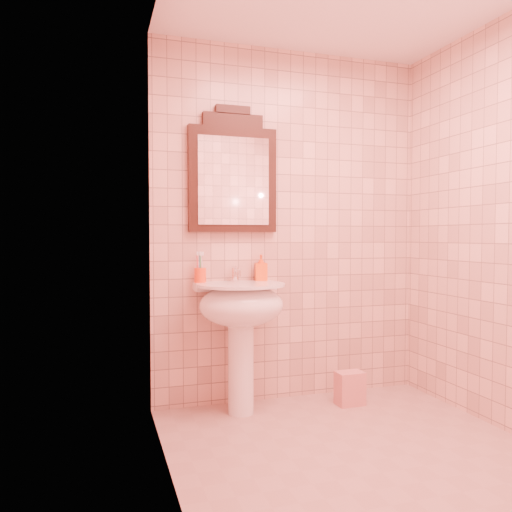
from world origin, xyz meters
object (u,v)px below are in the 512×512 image
object	(u,v)px
pedestal_sink	(241,314)
soap_dispenser	(261,268)
towel	(350,388)
toothbrush_cup	(200,275)
mirror	(233,174)

from	to	relation	value
pedestal_sink	soap_dispenser	size ratio (longest dim) A/B	4.72
pedestal_sink	soap_dispenser	distance (m)	0.39
towel	soap_dispenser	bearing A→B (deg)	158.54
pedestal_sink	towel	xyz separation A→B (m)	(0.77, -0.06, -0.55)
toothbrush_cup	soap_dispenser	size ratio (longest dim) A/B	1.00
pedestal_sink	towel	bearing A→B (deg)	-4.53
mirror	toothbrush_cup	distance (m)	0.73
pedestal_sink	mirror	xyz separation A→B (m)	(0.00, 0.20, 0.94)
toothbrush_cup	towel	world-z (taller)	toothbrush_cup
towel	toothbrush_cup	bearing A→B (deg)	167.77
mirror	towel	bearing A→B (deg)	-18.82
pedestal_sink	mirror	size ratio (longest dim) A/B	1.00
soap_dispenser	towel	world-z (taller)	soap_dispenser
pedestal_sink	mirror	distance (m)	0.96
toothbrush_cup	soap_dispenser	world-z (taller)	same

